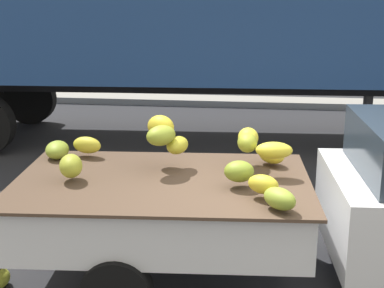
# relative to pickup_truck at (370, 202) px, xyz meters

# --- Properties ---
(curb_strip) EXTENTS (80.00, 0.80, 0.16)m
(curb_strip) POSITION_rel_pickup_truck_xyz_m (-0.86, 8.85, -0.81)
(curb_strip) COLOR gray
(curb_strip) RESTS_ON ground
(pickup_truck) EXTENTS (5.19, 2.14, 1.70)m
(pickup_truck) POSITION_rel_pickup_truck_xyz_m (0.00, 0.00, 0.00)
(pickup_truck) COLOR white
(pickup_truck) RESTS_ON ground
(semi_trailer) EXTENTS (12.10, 3.12, 3.95)m
(semi_trailer) POSITION_rel_pickup_truck_xyz_m (-2.44, 5.33, 1.65)
(semi_trailer) COLOR navy
(semi_trailer) RESTS_ON ground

